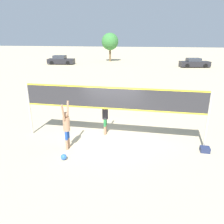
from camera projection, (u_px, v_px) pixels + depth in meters
The scene contains 9 objects.
ground_plane at pixel (112, 140), 10.08m from camera, with size 200.00×200.00×0.00m, color #C6B28C.
volleyball_net at pixel (112, 102), 9.48m from camera, with size 8.11×0.10×2.50m.
player_spiker at pixel (66, 125), 8.99m from camera, with size 0.28×0.69×2.04m.
player_blocker at pixel (105, 114), 10.38m from camera, with size 0.28×0.68×1.97m.
volleyball at pixel (64, 157), 8.43m from camera, with size 0.24×0.24×0.24m.
gear_bag at pixel (205, 149), 9.02m from camera, with size 0.38×0.33×0.22m.
parked_car_near at pixel (194, 63), 34.13m from camera, with size 4.76×2.57×1.41m.
parked_car_mid at pixel (61, 60), 37.93m from camera, with size 4.68×2.28×1.51m.
tree_left_cluster at pixel (110, 42), 41.60m from camera, with size 3.20×3.20×5.29m.
Camera 1 is at (1.75, -8.94, 4.51)m, focal length 35.00 mm.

